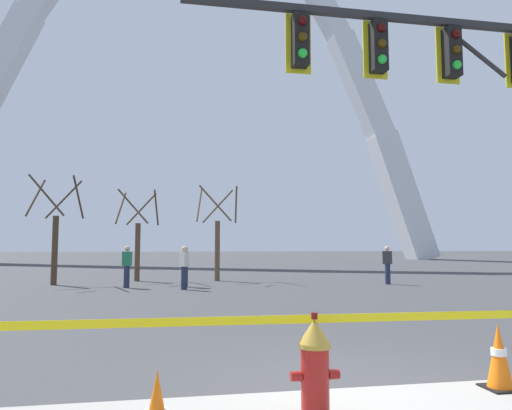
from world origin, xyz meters
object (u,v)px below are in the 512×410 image
object	(u,v)px
monument_arch	(194,80)
pedestrian_standing_center	(184,267)
traffic_cone_mid_sidewalk	(499,357)
traffic_signal_gantry	(474,89)
fire_hydrant	(315,370)
pedestrian_walking_right	(387,265)
pedestrian_walking_left	(127,266)
pedestrian_near_trees	(185,266)

from	to	relation	value
monument_arch	pedestrian_standing_center	distance (m)	38.25
traffic_cone_mid_sidewalk	monument_arch	size ratio (longest dim) A/B	0.01
monument_arch	traffic_signal_gantry	bearing A→B (deg)	-85.67
fire_hydrant	pedestrian_standing_center	distance (m)	13.23
traffic_signal_gantry	pedestrian_walking_right	size ratio (longest dim) A/B	4.92
fire_hydrant	traffic_cone_mid_sidewalk	world-z (taller)	fire_hydrant
traffic_signal_gantry	pedestrian_walking_right	xyz separation A→B (m)	(3.59, 11.02, -3.59)
pedestrian_walking_left	pedestrian_walking_right	bearing A→B (deg)	-1.20
pedestrian_near_trees	fire_hydrant	bearing A→B (deg)	-86.77
pedestrian_walking_right	traffic_cone_mid_sidewalk	bearing A→B (deg)	-111.14
fire_hydrant	pedestrian_walking_left	xyz separation A→B (m)	(-3.02, 14.30, 0.35)
pedestrian_walking_left	pedestrian_near_trees	xyz separation A→B (m)	(2.21, 0.01, 0.00)
fire_hydrant	pedestrian_near_trees	world-z (taller)	pedestrian_near_trees
fire_hydrant	traffic_signal_gantry	distance (m)	6.37
monument_arch	pedestrian_walking_right	world-z (taller)	monument_arch
fire_hydrant	pedestrian_standing_center	size ratio (longest dim) A/B	0.62
pedestrian_standing_center	pedestrian_near_trees	xyz separation A→B (m)	(0.07, 1.11, 0.00)
pedestrian_near_trees	pedestrian_walking_left	bearing A→B (deg)	-179.76
fire_hydrant	traffic_cone_mid_sidewalk	distance (m)	2.41
pedestrian_walking_right	pedestrian_near_trees	world-z (taller)	same
fire_hydrant	traffic_signal_gantry	world-z (taller)	traffic_signal_gantry
traffic_cone_mid_sidewalk	pedestrian_standing_center	distance (m)	13.04
traffic_signal_gantry	pedestrian_near_trees	size ratio (longest dim) A/B	4.92
pedestrian_walking_left	pedestrian_standing_center	bearing A→B (deg)	-27.11
monument_arch	pedestrian_walking_left	distance (m)	37.46
pedestrian_walking_right	pedestrian_near_trees	distance (m)	8.37
pedestrian_near_trees	pedestrian_walking_right	bearing A→B (deg)	-1.58
pedestrian_walking_right	pedestrian_walking_left	bearing A→B (deg)	178.80
pedestrian_walking_left	fire_hydrant	bearing A→B (deg)	-78.06
traffic_cone_mid_sidewalk	pedestrian_walking_left	world-z (taller)	pedestrian_walking_left
fire_hydrant	pedestrian_walking_left	distance (m)	14.62
fire_hydrant	pedestrian_walking_right	bearing A→B (deg)	61.76
fire_hydrant	pedestrian_near_trees	bearing A→B (deg)	93.23
fire_hydrant	traffic_cone_mid_sidewalk	bearing A→B (deg)	13.54
traffic_signal_gantry	pedestrian_standing_center	size ratio (longest dim) A/B	4.92
pedestrian_walking_left	pedestrian_near_trees	world-z (taller)	same
monument_arch	pedestrian_standing_center	bearing A→B (deg)	-92.71
pedestrian_walking_left	pedestrian_near_trees	distance (m)	2.21
traffic_signal_gantry	pedestrian_walking_right	distance (m)	12.13
traffic_cone_mid_sidewalk	pedestrian_walking_left	distance (m)	14.75
fire_hydrant	pedestrian_near_trees	xyz separation A→B (m)	(-0.81, 14.31, 0.35)
traffic_signal_gantry	pedestrian_walking_left	world-z (taller)	traffic_signal_gantry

